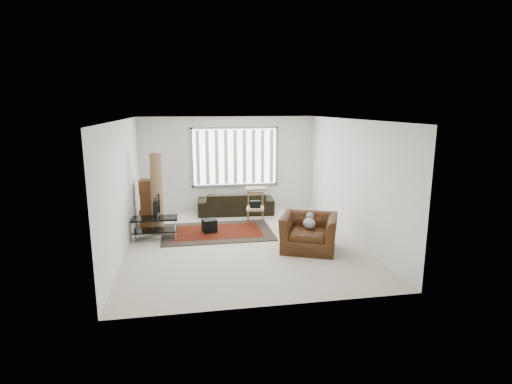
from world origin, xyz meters
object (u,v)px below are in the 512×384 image
at_px(moving_boxes, 150,205).
at_px(side_chair, 255,207).
at_px(tv_stand, 155,224).
at_px(armchair, 309,230).
at_px(sofa, 236,199).

xyz_separation_m(moving_boxes, side_chair, (2.65, -0.30, -0.09)).
relative_size(tv_stand, armchair, 0.70).
xyz_separation_m(side_chair, armchair, (0.78, -2.07, -0.03)).
bearing_deg(tv_stand, moving_boxes, 99.69).
xyz_separation_m(tv_stand, side_chair, (2.46, 0.81, 0.09)).
distance_m(tv_stand, armchair, 3.48).
xyz_separation_m(tv_stand, sofa, (2.09, 1.92, 0.04)).
height_order(sofa, side_chair, side_chair).
bearing_deg(moving_boxes, armchair, -34.59).
relative_size(side_chair, armchair, 0.57).
bearing_deg(moving_boxes, tv_stand, -80.31).
distance_m(moving_boxes, side_chair, 2.67).
bearing_deg(armchair, moving_boxes, 168.04).
bearing_deg(sofa, side_chair, 111.83).
height_order(sofa, armchair, armchair).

